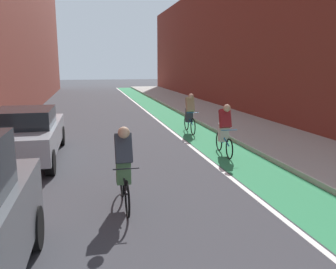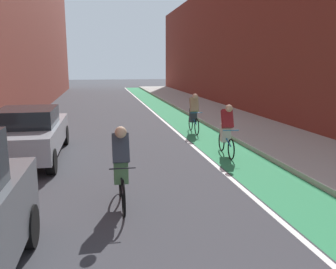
{
  "view_description": "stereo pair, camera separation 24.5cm",
  "coord_description": "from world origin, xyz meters",
  "px_view_note": "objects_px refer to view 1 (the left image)",
  "views": [
    {
      "loc": [
        -1.1,
        0.14,
        2.75
      ],
      "look_at": [
        0.78,
        8.43,
        1.05
      ],
      "focal_mm": 37.39,
      "sensor_mm": 36.0,
      "label": 1
    },
    {
      "loc": [
        -0.86,
        0.09,
        2.75
      ],
      "look_at": [
        0.78,
        8.43,
        1.05
      ],
      "focal_mm": 37.39,
      "sensor_mm": 36.0,
      "label": 2
    }
  ],
  "objects_px": {
    "cyclist_mid": "(124,164)",
    "cyclist_far": "(190,112)",
    "cyclist_trailing": "(224,128)",
    "parked_sedan_silver": "(27,134)"
  },
  "relations": [
    {
      "from": "cyclist_trailing",
      "to": "cyclist_far",
      "type": "xyz_separation_m",
      "value": [
        -0.03,
        3.7,
        0.01
      ]
    },
    {
      "from": "cyclist_mid",
      "to": "cyclist_trailing",
      "type": "height_order",
      "value": "cyclist_mid"
    },
    {
      "from": "cyclist_mid",
      "to": "cyclist_far",
      "type": "height_order",
      "value": "cyclist_mid"
    },
    {
      "from": "cyclist_mid",
      "to": "cyclist_trailing",
      "type": "distance_m",
      "value": 4.8
    },
    {
      "from": "cyclist_trailing",
      "to": "cyclist_far",
      "type": "distance_m",
      "value": 3.7
    },
    {
      "from": "parked_sedan_silver",
      "to": "cyclist_mid",
      "type": "xyz_separation_m",
      "value": [
        2.41,
        -4.06,
        0.07
      ]
    },
    {
      "from": "parked_sedan_silver",
      "to": "cyclist_trailing",
      "type": "distance_m",
      "value": 5.88
    },
    {
      "from": "cyclist_mid",
      "to": "cyclist_far",
      "type": "distance_m",
      "value": 7.84
    },
    {
      "from": "parked_sedan_silver",
      "to": "cyclist_far",
      "type": "relative_size",
      "value": 2.66
    },
    {
      "from": "cyclist_mid",
      "to": "cyclist_trailing",
      "type": "xyz_separation_m",
      "value": [
        3.43,
        3.36,
        -0.01
      ]
    }
  ]
}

